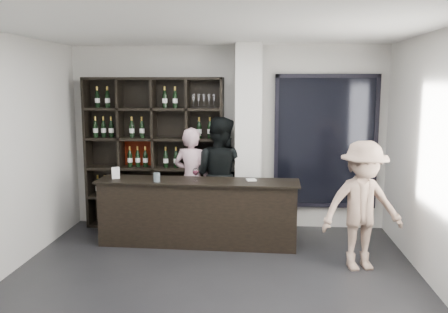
# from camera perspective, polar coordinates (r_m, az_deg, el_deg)

# --- Properties ---
(floor) EXTENTS (5.00, 5.50, 0.01)m
(floor) POSITION_cam_1_polar(r_m,az_deg,el_deg) (5.34, -1.85, -16.83)
(floor) COLOR black
(floor) RESTS_ON ground
(wine_shelf) EXTENTS (2.20, 0.35, 2.40)m
(wine_shelf) POSITION_cam_1_polar(r_m,az_deg,el_deg) (7.63, -8.35, 0.37)
(wine_shelf) COLOR black
(wine_shelf) RESTS_ON floor
(structural_column) EXTENTS (0.40, 0.40, 2.90)m
(structural_column) POSITION_cam_1_polar(r_m,az_deg,el_deg) (7.31, 2.99, 2.06)
(structural_column) COLOR silver
(structural_column) RESTS_ON floor
(glass_panel) EXTENTS (1.60, 0.08, 2.10)m
(glass_panel) POSITION_cam_1_polar(r_m,az_deg,el_deg) (7.60, 12.12, 1.75)
(glass_panel) COLOR black
(glass_panel) RESTS_ON floor
(tasting_counter) EXTENTS (2.87, 0.60, 0.94)m
(tasting_counter) POSITION_cam_1_polar(r_m,az_deg,el_deg) (6.85, -3.16, -6.73)
(tasting_counter) COLOR black
(tasting_counter) RESTS_ON floor
(taster_pink) EXTENTS (0.68, 0.54, 1.64)m
(taster_pink) POSITION_cam_1_polar(r_m,az_deg,el_deg) (7.42, -3.87, -2.79)
(taster_pink) COLOR #CCA2AD
(taster_pink) RESTS_ON floor
(taster_black) EXTENTS (1.06, 0.95, 1.80)m
(taster_black) POSITION_cam_1_polar(r_m,az_deg,el_deg) (7.35, -0.57, -2.21)
(taster_black) COLOR black
(taster_black) RESTS_ON floor
(customer) EXTENTS (1.16, 0.83, 1.62)m
(customer) POSITION_cam_1_polar(r_m,az_deg,el_deg) (6.12, 16.32, -5.73)
(customer) COLOR gray
(customer) RESTS_ON floor
(wine_glass) EXTENTS (0.11, 0.11, 0.21)m
(wine_glass) POSITION_cam_1_polar(r_m,az_deg,el_deg) (6.66, -3.43, -2.10)
(wine_glass) COLOR white
(wine_glass) RESTS_ON tasting_counter
(spit_cup) EXTENTS (0.09, 0.09, 0.12)m
(spit_cup) POSITION_cam_1_polar(r_m,az_deg,el_deg) (6.69, -8.09, -2.49)
(spit_cup) COLOR #A0B7C2
(spit_cup) RESTS_ON tasting_counter
(napkin_stack) EXTENTS (0.15, 0.15, 0.02)m
(napkin_stack) POSITION_cam_1_polar(r_m,az_deg,el_deg) (6.73, 3.29, -2.82)
(napkin_stack) COLOR white
(napkin_stack) RESTS_ON tasting_counter
(card_stand) EXTENTS (0.12, 0.09, 0.16)m
(card_stand) POSITION_cam_1_polar(r_m,az_deg,el_deg) (7.02, -12.90, -1.93)
(card_stand) COLOR white
(card_stand) RESTS_ON tasting_counter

